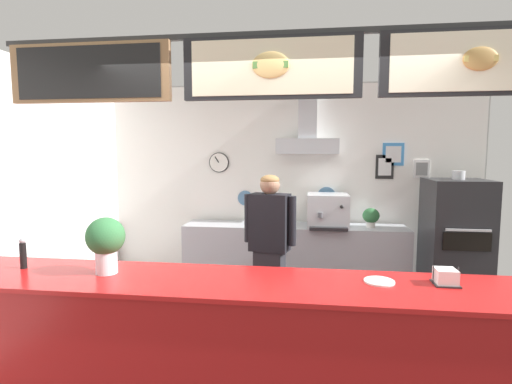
{
  "coord_description": "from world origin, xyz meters",
  "views": [
    {
      "loc": [
        0.26,
        -2.88,
        1.86
      ],
      "look_at": [
        -0.22,
        0.73,
        1.49
      ],
      "focal_mm": 27.32,
      "sensor_mm": 36.0,
      "label": 1
    }
  ],
  "objects_px": {
    "potted_sage": "(371,216)",
    "napkin_holder": "(446,277)",
    "shop_worker": "(270,248)",
    "potted_oregano": "(271,214)",
    "condiment_plate": "(379,281)",
    "pepper_grinder": "(23,253)",
    "basil_vase": "(106,242)",
    "pizza_oven": "(455,245)",
    "espresso_machine": "(328,211)"
  },
  "relations": [
    {
      "from": "shop_worker",
      "to": "potted_oregano",
      "type": "xyz_separation_m",
      "value": [
        -0.09,
        1.18,
        0.16
      ]
    },
    {
      "from": "espresso_machine",
      "to": "pepper_grinder",
      "type": "height_order",
      "value": "espresso_machine"
    },
    {
      "from": "espresso_machine",
      "to": "napkin_holder",
      "type": "xyz_separation_m",
      "value": [
        0.62,
        -2.42,
        -0.05
      ]
    },
    {
      "from": "pepper_grinder",
      "to": "pizza_oven",
      "type": "bearing_deg",
      "value": 30.26
    },
    {
      "from": "espresso_machine",
      "to": "basil_vase",
      "type": "xyz_separation_m",
      "value": [
        -1.65,
        -2.49,
        0.12
      ]
    },
    {
      "from": "potted_sage",
      "to": "basil_vase",
      "type": "relative_size",
      "value": 0.62
    },
    {
      "from": "shop_worker",
      "to": "potted_sage",
      "type": "bearing_deg",
      "value": -122.62
    },
    {
      "from": "pizza_oven",
      "to": "potted_sage",
      "type": "height_order",
      "value": "pizza_oven"
    },
    {
      "from": "shop_worker",
      "to": "potted_sage",
      "type": "relative_size",
      "value": 6.63
    },
    {
      "from": "espresso_machine",
      "to": "pepper_grinder",
      "type": "distance_m",
      "value": 3.37
    },
    {
      "from": "potted_oregano",
      "to": "potted_sage",
      "type": "bearing_deg",
      "value": -2.19
    },
    {
      "from": "shop_worker",
      "to": "napkin_holder",
      "type": "distance_m",
      "value": 1.8
    },
    {
      "from": "potted_oregano",
      "to": "pepper_grinder",
      "type": "height_order",
      "value": "pepper_grinder"
    },
    {
      "from": "espresso_machine",
      "to": "potted_sage",
      "type": "bearing_deg",
      "value": -0.7
    },
    {
      "from": "pepper_grinder",
      "to": "shop_worker",
      "type": "bearing_deg",
      "value": 38.22
    },
    {
      "from": "shop_worker",
      "to": "napkin_holder",
      "type": "xyz_separation_m",
      "value": [
        1.25,
        -1.28,
        0.17
      ]
    },
    {
      "from": "pepper_grinder",
      "to": "potted_oregano",
      "type": "bearing_deg",
      "value": 57.7
    },
    {
      "from": "pizza_oven",
      "to": "napkin_holder",
      "type": "distance_m",
      "value": 2.33
    },
    {
      "from": "espresso_machine",
      "to": "napkin_holder",
      "type": "height_order",
      "value": "espresso_machine"
    },
    {
      "from": "shop_worker",
      "to": "basil_vase",
      "type": "xyz_separation_m",
      "value": [
        -1.02,
        -1.35,
        0.35
      ]
    },
    {
      "from": "potted_oregano",
      "to": "potted_sage",
      "type": "height_order",
      "value": "potted_sage"
    },
    {
      "from": "espresso_machine",
      "to": "basil_vase",
      "type": "relative_size",
      "value": 1.39
    },
    {
      "from": "potted_oregano",
      "to": "shop_worker",
      "type": "bearing_deg",
      "value": -85.45
    },
    {
      "from": "potted_sage",
      "to": "basil_vase",
      "type": "bearing_deg",
      "value": -131.35
    },
    {
      "from": "napkin_holder",
      "to": "pepper_grinder",
      "type": "bearing_deg",
      "value": -179.3
    },
    {
      "from": "pizza_oven",
      "to": "potted_sage",
      "type": "xyz_separation_m",
      "value": [
        -0.92,
        0.26,
        0.28
      ]
    },
    {
      "from": "espresso_machine",
      "to": "potted_sage",
      "type": "height_order",
      "value": "espresso_machine"
    },
    {
      "from": "shop_worker",
      "to": "espresso_machine",
      "type": "height_order",
      "value": "shop_worker"
    },
    {
      "from": "potted_sage",
      "to": "condiment_plate",
      "type": "distance_m",
      "value": 2.45
    },
    {
      "from": "pizza_oven",
      "to": "condiment_plate",
      "type": "bearing_deg",
      "value": -119.79
    },
    {
      "from": "condiment_plate",
      "to": "pepper_grinder",
      "type": "bearing_deg",
      "value": -179.44
    },
    {
      "from": "pepper_grinder",
      "to": "napkin_holder",
      "type": "height_order",
      "value": "pepper_grinder"
    },
    {
      "from": "shop_worker",
      "to": "espresso_machine",
      "type": "relative_size",
      "value": 2.98
    },
    {
      "from": "espresso_machine",
      "to": "napkin_holder",
      "type": "bearing_deg",
      "value": -75.56
    },
    {
      "from": "potted_oregano",
      "to": "condiment_plate",
      "type": "distance_m",
      "value": 2.65
    },
    {
      "from": "shop_worker",
      "to": "condiment_plate",
      "type": "height_order",
      "value": "shop_worker"
    },
    {
      "from": "condiment_plate",
      "to": "pepper_grinder",
      "type": "distance_m",
      "value": 2.52
    },
    {
      "from": "potted_oregano",
      "to": "pepper_grinder",
      "type": "xyz_separation_m",
      "value": [
        -1.58,
        -2.5,
        0.08
      ]
    },
    {
      "from": "pizza_oven",
      "to": "espresso_machine",
      "type": "relative_size",
      "value": 3.0
    },
    {
      "from": "basil_vase",
      "to": "napkin_holder",
      "type": "height_order",
      "value": "basil_vase"
    },
    {
      "from": "basil_vase",
      "to": "condiment_plate",
      "type": "xyz_separation_m",
      "value": [
        1.86,
        0.05,
        -0.22
      ]
    },
    {
      "from": "pizza_oven",
      "to": "napkin_holder",
      "type": "relative_size",
      "value": 10.4
    },
    {
      "from": "pepper_grinder",
      "to": "espresso_machine",
      "type": "bearing_deg",
      "value": 46.84
    },
    {
      "from": "pizza_oven",
      "to": "napkin_holder",
      "type": "bearing_deg",
      "value": -111.05
    },
    {
      "from": "pizza_oven",
      "to": "basil_vase",
      "type": "xyz_separation_m",
      "value": [
        -3.1,
        -2.22,
        0.47
      ]
    },
    {
      "from": "napkin_holder",
      "to": "condiment_plate",
      "type": "bearing_deg",
      "value": -178.48
    },
    {
      "from": "potted_oregano",
      "to": "basil_vase",
      "type": "bearing_deg",
      "value": -110.02
    },
    {
      "from": "potted_sage",
      "to": "napkin_holder",
      "type": "bearing_deg",
      "value": -87.95
    },
    {
      "from": "napkin_holder",
      "to": "espresso_machine",
      "type": "bearing_deg",
      "value": 104.44
    },
    {
      "from": "basil_vase",
      "to": "condiment_plate",
      "type": "distance_m",
      "value": 1.87
    }
  ]
}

